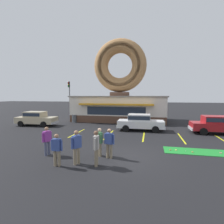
# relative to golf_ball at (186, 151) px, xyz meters

# --- Properties ---
(ground_plane) EXTENTS (160.00, 160.00, 0.00)m
(ground_plane) POSITION_rel_golf_ball_xyz_m (-3.37, -1.44, -0.05)
(ground_plane) COLOR black
(donut_shop_building) EXTENTS (12.30, 6.75, 10.96)m
(donut_shop_building) POSITION_rel_golf_ball_xyz_m (-6.23, 12.51, 3.69)
(donut_shop_building) COLOR brown
(donut_shop_building) RESTS_ON ground
(putting_mat) EXTENTS (3.79, 1.37, 0.03)m
(putting_mat) POSITION_rel_golf_ball_xyz_m (0.63, 0.13, -0.04)
(putting_mat) COLOR #1E842D
(putting_mat) RESTS_ON ground
(mini_donut_near_left) EXTENTS (0.13, 0.13, 0.04)m
(mini_donut_near_left) POSITION_rel_golf_ball_xyz_m (-0.88, 0.05, -0.00)
(mini_donut_near_left) COLOR brown
(mini_donut_near_left) RESTS_ON putting_mat
(mini_donut_near_right) EXTENTS (0.13, 0.13, 0.04)m
(mini_donut_near_right) POSITION_rel_golf_ball_xyz_m (0.37, -0.08, -0.00)
(mini_donut_near_right) COLOR #D17F47
(mini_donut_near_right) RESTS_ON putting_mat
(mini_donut_mid_left) EXTENTS (0.13, 0.13, 0.04)m
(mini_donut_mid_left) POSITION_rel_golf_ball_xyz_m (-0.54, 0.11, -0.00)
(mini_donut_mid_left) COLOR #E5C666
(mini_donut_mid_left) RESTS_ON putting_mat
(mini_donut_mid_centre) EXTENTS (0.13, 0.13, 0.04)m
(mini_donut_mid_centre) POSITION_rel_golf_ball_xyz_m (1.96, 0.09, -0.00)
(mini_donut_mid_centre) COLOR #D8667F
(mini_donut_mid_centre) RESTS_ON putting_mat
(golf_ball) EXTENTS (0.04, 0.04, 0.04)m
(golf_ball) POSITION_rel_golf_ball_xyz_m (0.00, 0.00, 0.00)
(golf_ball) COLOR white
(golf_ball) RESTS_ON putting_mat
(car_red) EXTENTS (4.58, 2.02, 1.60)m
(car_red) POSITION_rel_golf_ball_xyz_m (3.68, 5.98, 0.82)
(car_red) COLOR maroon
(car_red) RESTS_ON ground
(car_champagne) EXTENTS (4.63, 2.14, 1.60)m
(car_champagne) POSITION_rel_golf_ball_xyz_m (-14.76, 6.27, 0.82)
(car_champagne) COLOR #BCAD89
(car_champagne) RESTS_ON ground
(car_white) EXTENTS (4.61, 2.08, 1.60)m
(car_white) POSITION_rel_golf_ball_xyz_m (-3.08, 5.97, 0.82)
(car_white) COLOR silver
(car_white) RESTS_ON ground
(pedestrian_blue_sweater_man) EXTENTS (0.59, 0.31, 1.63)m
(pedestrian_blue_sweater_man) POSITION_rel_golf_ball_xyz_m (-4.31, -2.01, 0.85)
(pedestrian_blue_sweater_man) COLOR #7F7056
(pedestrian_blue_sweater_man) RESTS_ON ground
(pedestrian_hooded_kid) EXTENTS (0.29, 0.59, 1.74)m
(pedestrian_hooded_kid) POSITION_rel_golf_ball_xyz_m (-4.68, -3.17, 0.92)
(pedestrian_hooded_kid) COLOR #7F7056
(pedestrian_hooded_kid) RESTS_ON ground
(pedestrian_leather_jacket_man) EXTENTS (0.41, 0.51, 1.71)m
(pedestrian_leather_jacket_man) POSITION_rel_golf_ball_xyz_m (-5.69, -3.19, 0.90)
(pedestrian_leather_jacket_man) COLOR #7F7056
(pedestrian_leather_jacket_man) RESTS_ON ground
(pedestrian_clipboard_woman) EXTENTS (0.39, 0.54, 1.65)m
(pedestrian_clipboard_woman) POSITION_rel_golf_ball_xyz_m (-7.89, -2.30, 0.86)
(pedestrian_clipboard_woman) COLOR #474C66
(pedestrian_clipboard_woman) RESTS_ON ground
(pedestrian_beanie_man) EXTENTS (0.60, 0.26, 1.59)m
(pedestrian_beanie_man) POSITION_rel_golf_ball_xyz_m (-6.53, -3.61, 0.82)
(pedestrian_beanie_man) COLOR #7F7056
(pedestrian_beanie_man) RESTS_ON ground
(pedestrian_crossing_woman) EXTENTS (0.41, 0.51, 1.60)m
(pedestrian_crossing_woman) POSITION_rel_golf_ball_xyz_m (-4.92, -1.79, 0.83)
(pedestrian_crossing_woman) COLOR #7F7056
(pedestrian_crossing_woman) RESTS_ON ground
(trash_bin) EXTENTS (0.57, 0.57, 0.97)m
(trash_bin) POSITION_rel_golf_ball_xyz_m (-11.57, 9.45, 0.45)
(trash_bin) COLOR #51565B
(trash_bin) RESTS_ON ground
(traffic_light_pole) EXTENTS (0.28, 0.47, 5.80)m
(traffic_light_pole) POSITION_rel_golf_ball_xyz_m (-15.64, 16.58, 3.66)
(traffic_light_pole) COLOR #595B60
(traffic_light_pole) RESTS_ON ground
(parking_stripe_far_left) EXTENTS (0.12, 3.60, 0.01)m
(parking_stripe_far_left) POSITION_rel_golf_ball_xyz_m (-8.65, 3.56, -0.05)
(parking_stripe_far_left) COLOR yellow
(parking_stripe_far_left) RESTS_ON ground
(parking_stripe_left) EXTENTS (0.12, 3.60, 0.01)m
(parking_stripe_left) POSITION_rel_golf_ball_xyz_m (-5.65, 3.56, -0.05)
(parking_stripe_left) COLOR yellow
(parking_stripe_left) RESTS_ON ground
(parking_stripe_mid_left) EXTENTS (0.12, 3.60, 0.01)m
(parking_stripe_mid_left) POSITION_rel_golf_ball_xyz_m (-2.65, 3.56, -0.05)
(parking_stripe_mid_left) COLOR yellow
(parking_stripe_mid_left) RESTS_ON ground
(parking_stripe_centre) EXTENTS (0.12, 3.60, 0.01)m
(parking_stripe_centre) POSITION_rel_golf_ball_xyz_m (0.35, 3.56, -0.05)
(parking_stripe_centre) COLOR yellow
(parking_stripe_centre) RESTS_ON ground
(parking_stripe_mid_right) EXTENTS (0.12, 3.60, 0.01)m
(parking_stripe_mid_right) POSITION_rel_golf_ball_xyz_m (3.35, 3.56, -0.05)
(parking_stripe_mid_right) COLOR yellow
(parking_stripe_mid_right) RESTS_ON ground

